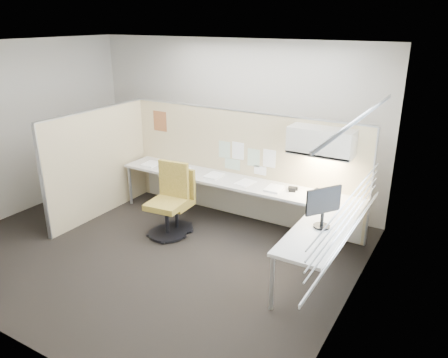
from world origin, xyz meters
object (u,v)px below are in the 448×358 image
Objects in this scene: chair_left at (179,202)px; monitor at (323,205)px; desk at (249,195)px; chair_right at (169,203)px; phone at (319,195)px.

chair_left is 1.84× the size of monitor.
desk is 1.20m from chair_right.
phone is (2.01, 0.58, 0.34)m from chair_left.
desk is 4.27× the size of chair_left.
chair_right is 2.14× the size of monitor.
monitor is at bearing -28.06° from desk.
monitor is 2.01× the size of phone.
chair_left is 2.43m from monitor.
chair_right is 4.30× the size of phone.
phone reaches higher than desk.
chair_left is at bearing -147.94° from phone.
monitor reaches higher than chair_left.
monitor reaches higher than desk.
chair_left is at bearing -155.29° from desk.
chair_left is 0.23m from chair_right.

